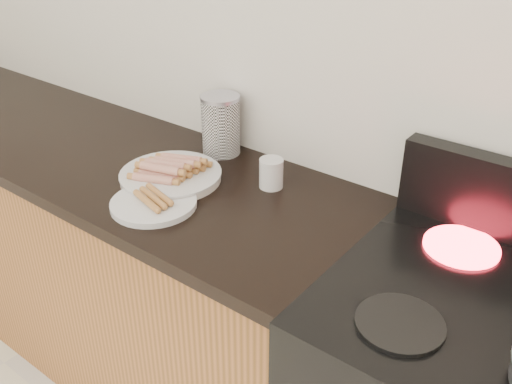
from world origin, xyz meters
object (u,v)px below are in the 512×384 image
Objects in this scene: main_plate at (171,177)px; canister at (221,125)px; mug at (271,173)px; side_plate at (154,203)px.

canister is (-0.01, 0.24, 0.09)m from main_plate.
mug is at bearing -18.50° from canister.
mug is (0.26, 0.15, 0.03)m from main_plate.
main_plate is at bearing 117.65° from side_plate.
side_plate is 0.35m from mug.
mug is (0.19, 0.29, 0.04)m from side_plate.
side_plate is 0.40m from canister.
main_plate is 0.25m from canister.
side_plate is at bearing -78.29° from canister.
canister reaches higher than main_plate.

